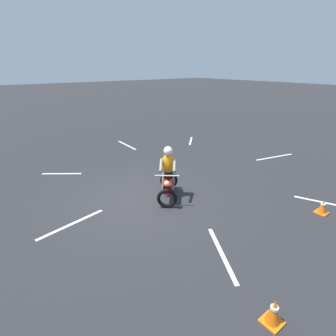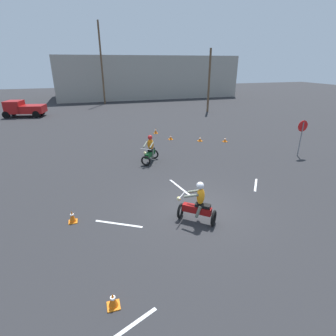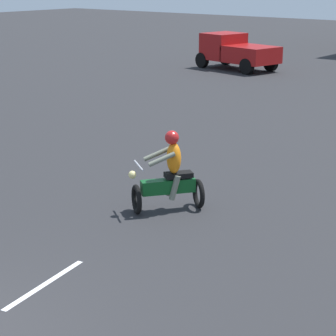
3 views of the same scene
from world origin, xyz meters
name	(u,v)px [view 3 (image 3 of 3)]	position (x,y,z in m)	size (l,w,h in m)	color
motorcycle_rider_background	(170,176)	(-0.57, 6.02, 0.73)	(1.31, 1.49, 1.66)	black
pickup_truck	(236,51)	(-10.59, 23.94, 0.93)	(4.43, 2.70, 1.73)	black
lane_stripe_n	(45,284)	(-0.03, 2.23, 0.00)	(0.10, 1.89, 0.01)	silver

